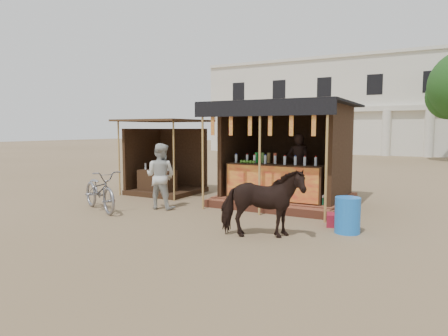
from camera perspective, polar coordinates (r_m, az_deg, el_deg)
name	(u,v)px	position (r m, az deg, el deg)	size (l,w,h in m)	color
ground	(189,224)	(8.93, -4.96, -7.92)	(120.00, 120.00, 0.00)	#846B4C
main_stall	(286,167)	(11.30, 8.83, 0.16)	(3.60, 3.61, 2.78)	brown
secondary_stall	(163,167)	(13.22, -8.71, 0.16)	(2.40, 2.40, 2.38)	#392314
cow	(262,203)	(7.67, 5.44, -5.03)	(0.72, 1.59, 1.34)	black
motorbike	(100,190)	(10.68, -17.31, -3.07)	(0.70, 1.99, 1.05)	gray
bystander	(160,176)	(10.55, -9.06, -1.17)	(0.83, 0.65, 1.71)	beige
blue_barrel	(348,215)	(8.42, 17.23, -6.46)	(0.50, 0.50, 0.72)	blue
red_crate	(336,220)	(8.97, 15.65, -7.17)	(0.37, 0.42, 0.27)	maroon
cooler	(312,202)	(10.39, 12.51, -4.81)	(0.68, 0.50, 0.46)	#197244
background_building	(356,108)	(37.84, 18.34, 8.15)	(26.00, 7.45, 8.18)	silver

